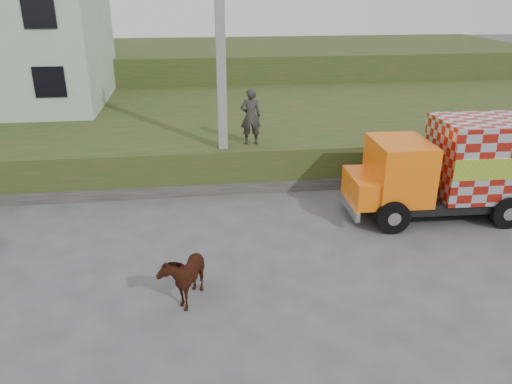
{
  "coord_description": "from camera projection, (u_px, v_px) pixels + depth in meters",
  "views": [
    {
      "loc": [
        -1.99,
        -11.69,
        6.6
      ],
      "look_at": [
        -0.34,
        1.0,
        1.3
      ],
      "focal_mm": 35.0,
      "sensor_mm": 36.0,
      "label": 1
    }
  ],
  "objects": [
    {
      "name": "pedestrian",
      "position": [
        251.0,
        116.0,
        17.03
      ],
      "size": [
        0.72,
        0.48,
        1.94
      ],
      "primitive_type": "imported",
      "rotation": [
        0.0,
        0.0,
        3.12
      ],
      "color": "#2A2825",
      "rests_on": "embankment"
    },
    {
      "name": "ground",
      "position": [
        273.0,
        250.0,
        13.47
      ],
      "size": [
        120.0,
        120.0,
        0.0
      ],
      "primitive_type": "plane",
      "color": "#474749",
      "rests_on": "ground"
    },
    {
      "name": "retaining_strip",
      "position": [
        196.0,
        189.0,
        17.0
      ],
      "size": [
        16.0,
        0.5,
        0.4
      ],
      "primitive_type": "cube",
      "color": "#595651",
      "rests_on": "ground"
    },
    {
      "name": "cow",
      "position": [
        185.0,
        273.0,
        11.17
      ],
      "size": [
        1.19,
        1.65,
        1.27
      ],
      "primitive_type": "imported",
      "rotation": [
        0.0,
        0.0,
        -0.37
      ],
      "color": "#381A0E",
      "rests_on": "ground"
    },
    {
      "name": "embankment_far",
      "position": [
        220.0,
        69.0,
        33.05
      ],
      "size": [
        40.0,
        12.0,
        3.0
      ],
      "primitive_type": "cube",
      "color": "#224617",
      "rests_on": "ground"
    },
    {
      "name": "cargo_truck",
      "position": [
        472.0,
        167.0,
        15.02
      ],
      "size": [
        6.79,
        2.52,
        3.0
      ],
      "rotation": [
        0.0,
        0.0,
        -0.03
      ],
      "color": "black",
      "rests_on": "ground"
    },
    {
      "name": "utility_pole",
      "position": [
        221.0,
        71.0,
        16.0
      ],
      "size": [
        1.2,
        0.3,
        8.0
      ],
      "color": "gray",
      "rests_on": "ground"
    },
    {
      "name": "embankment",
      "position": [
        238.0,
        127.0,
        22.34
      ],
      "size": [
        40.0,
        12.0,
        1.5
      ],
      "primitive_type": "cube",
      "color": "#224617",
      "rests_on": "ground"
    }
  ]
}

